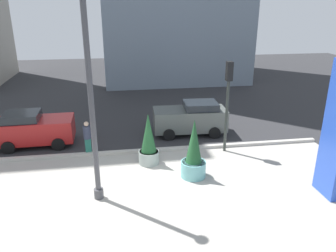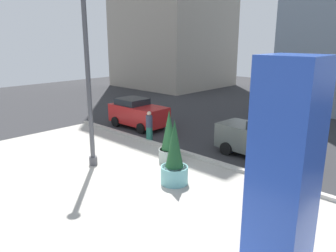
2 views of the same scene
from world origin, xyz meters
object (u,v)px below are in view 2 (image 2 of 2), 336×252
object	(u,v)px
potted_plant_mid_plaza	(169,140)
pedestrian_on_sidewalk	(149,125)
potted_plant_curbside	(174,159)
car_passing_lane	(138,113)
traffic_light_corner	(259,106)
lamp_post	(88,83)
art_pillar_blue	(284,175)
car_intersection	(261,139)

from	to	relation	value
potted_plant_mid_plaza	pedestrian_on_sidewalk	world-z (taller)	potted_plant_mid_plaza
potted_plant_curbside	car_passing_lane	size ratio (longest dim) A/B	0.67
traffic_light_corner	car_passing_lane	distance (m)	10.07
lamp_post	traffic_light_corner	world-z (taller)	lamp_post
art_pillar_blue	traffic_light_corner	size ratio (longest dim) A/B	1.16
lamp_post	art_pillar_blue	distance (m)	9.33
pedestrian_on_sidewalk	potted_plant_mid_plaza	bearing A→B (deg)	-26.64
traffic_light_corner	pedestrian_on_sidewalk	bearing A→B (deg)	174.80
potted_plant_mid_plaza	car_intersection	size ratio (longest dim) A/B	0.59
car_intersection	car_passing_lane	xyz separation A→B (m)	(-8.40, -0.33, -0.03)
potted_plant_curbside	potted_plant_mid_plaza	xyz separation A→B (m)	(-1.75, 1.54, 0.02)
art_pillar_blue	traffic_light_corner	xyz separation A→B (m)	(-3.11, 4.49, 0.44)
traffic_light_corner	pedestrian_on_sidewalk	world-z (taller)	traffic_light_corner
pedestrian_on_sidewalk	traffic_light_corner	bearing A→B (deg)	-5.20
potted_plant_mid_plaza	car_intersection	bearing A→B (deg)	51.30
potted_plant_mid_plaza	car_intersection	xyz separation A→B (m)	(2.73, 3.41, -0.12)
lamp_post	traffic_light_corner	bearing A→B (deg)	29.48
car_intersection	car_passing_lane	size ratio (longest dim) A/B	1.06
car_passing_lane	pedestrian_on_sidewalk	size ratio (longest dim) A/B	2.26
potted_plant_mid_plaza	traffic_light_corner	distance (m)	4.46
lamp_post	potted_plant_curbside	size ratio (longest dim) A/B	2.91
art_pillar_blue	car_passing_lane	size ratio (longest dim) A/B	1.34
potted_plant_curbside	traffic_light_corner	bearing A→B (deg)	47.49
lamp_post	car_intersection	xyz separation A→B (m)	(4.92, 6.04, -2.76)
traffic_light_corner	car_intersection	size ratio (longest dim) A/B	1.09
car_intersection	car_passing_lane	world-z (taller)	car_intersection
lamp_post	art_pillar_blue	size ratio (longest dim) A/B	1.45
potted_plant_curbside	traffic_light_corner	world-z (taller)	traffic_light_corner
art_pillar_blue	car_intersection	size ratio (longest dim) A/B	1.26
potted_plant_mid_plaza	traffic_light_corner	size ratio (longest dim) A/B	0.54
potted_plant_mid_plaza	traffic_light_corner	bearing A→B (deg)	11.72
potted_plant_curbside	art_pillar_blue	bearing A→B (deg)	-22.07
car_intersection	pedestrian_on_sidewalk	xyz separation A→B (m)	(-5.57, -1.98, 0.03)
art_pillar_blue	potted_plant_mid_plaza	xyz separation A→B (m)	(-7.02, 3.67, -1.56)
potted_plant_curbside	car_passing_lane	world-z (taller)	potted_plant_curbside
traffic_light_corner	car_intersection	xyz separation A→B (m)	(-1.18, 2.60, -2.12)
car_passing_lane	potted_plant_mid_plaza	bearing A→B (deg)	-28.50
car_passing_lane	pedestrian_on_sidewalk	world-z (taller)	car_passing_lane
lamp_post	pedestrian_on_sidewalk	size ratio (longest dim) A/B	4.39
lamp_post	pedestrian_on_sidewalk	world-z (taller)	lamp_post
potted_plant_mid_plaza	pedestrian_on_sidewalk	xyz separation A→B (m)	(-2.84, 1.43, -0.09)
lamp_post	pedestrian_on_sidewalk	bearing A→B (deg)	99.13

